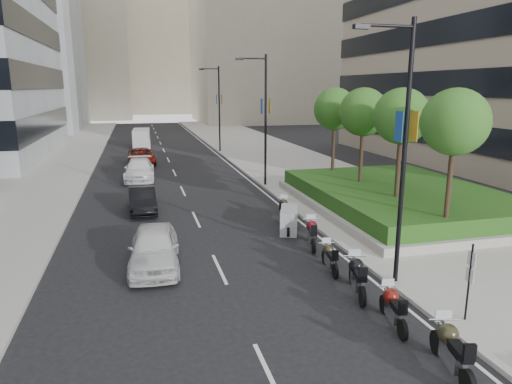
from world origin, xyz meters
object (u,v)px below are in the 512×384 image
object	(u,v)px
lamp_post_1	(263,114)
car_d	(141,156)
lamp_post_2	(218,105)
motorcycle_3	(330,258)
motorcycle_5	(289,220)
lamp_post_0	(401,143)
car_c	(139,170)
parking_sign	(469,278)
motorcycle_4	(312,233)
motorcycle_2	(357,276)
delivery_van	(142,139)
motorcycle_1	(393,308)
car_a	(154,248)
motorcycle_6	(283,209)
motorcycle_0	(452,350)
car_b	(142,200)

from	to	relation	value
lamp_post_1	car_d	world-z (taller)	lamp_post_1
lamp_post_2	motorcycle_3	size ratio (longest dim) A/B	4.56
motorcycle_5	lamp_post_0	bearing A→B (deg)	-146.59
car_d	car_c	bearing A→B (deg)	-93.58
parking_sign	motorcycle_3	size ratio (longest dim) A/B	1.27
parking_sign	car_d	xyz separation A→B (m)	(-8.80, 32.16, -0.74)
lamp_post_2	motorcycle_4	bearing A→B (deg)	-92.36
car_c	lamp_post_0	bearing A→B (deg)	-66.77
motorcycle_2	delivery_van	xyz separation A→B (m)	(-6.42, 42.05, 0.32)
motorcycle_1	car_a	bearing A→B (deg)	57.05
car_c	motorcycle_1	bearing A→B (deg)	-71.93
car_a	delivery_van	world-z (taller)	delivery_van
lamp_post_0	car_c	xyz separation A→B (m)	(-8.41, 21.76, -4.30)
parking_sign	car_d	world-z (taller)	parking_sign
parking_sign	car_c	xyz separation A→B (m)	(-9.07, 24.76, -0.69)
lamp_post_0	motorcycle_5	bearing A→B (deg)	103.07
motorcycle_6	delivery_van	distance (m)	33.60
lamp_post_0	motorcycle_3	world-z (taller)	lamp_post_0
lamp_post_2	motorcycle_0	bearing A→B (deg)	-91.91
lamp_post_2	parking_sign	world-z (taller)	lamp_post_2
lamp_post_0	car_a	bearing A→B (deg)	154.63
lamp_post_0	car_d	size ratio (longest dim) A/B	1.74
motorcycle_2	motorcycle_4	size ratio (longest dim) A/B	1.05
motorcycle_0	motorcycle_6	world-z (taller)	motorcycle_0
lamp_post_2	car_b	xyz separation A→B (m)	(-8.34, -22.71, -4.39)
motorcycle_5	delivery_van	xyz separation A→B (m)	(-6.38, 35.00, 0.36)
motorcycle_5	car_c	world-z (taller)	car_c
motorcycle_0	car_b	xyz separation A→B (m)	(-7.01, 17.23, 0.05)
motorcycle_4	car_b	distance (m)	10.56
lamp_post_2	lamp_post_0	bearing A→B (deg)	-90.00
car_a	car_c	xyz separation A→B (m)	(-0.37, 17.95, -0.03)
car_b	lamp_post_1	bearing A→B (deg)	28.19
lamp_post_2	motorcycle_3	xyz separation A→B (m)	(-1.59, -33.23, -4.54)
motorcycle_5	car_b	distance (m)	8.79
motorcycle_2	motorcycle_3	bearing A→B (deg)	17.62
motorcycle_2	car_b	bearing A→B (deg)	43.92
lamp_post_2	motorcycle_4	xyz separation A→B (m)	(-1.26, -30.54, -4.46)
motorcycle_2	motorcycle_5	world-z (taller)	motorcycle_5
motorcycle_0	car_b	size ratio (longest dim) A/B	0.57
lamp_post_0	motorcycle_1	xyz separation A→B (m)	(-1.46, -2.51, -4.51)
lamp_post_1	parking_sign	bearing A→B (deg)	-88.12
motorcycle_5	car_b	size ratio (longest dim) A/B	0.51
motorcycle_5	car_b	world-z (taller)	car_b
motorcycle_4	motorcycle_6	xyz separation A→B (m)	(0.07, 4.34, -0.03)
car_d	delivery_van	bearing A→B (deg)	87.51
lamp_post_0	motorcycle_1	distance (m)	5.36
motorcycle_2	motorcycle_6	distance (m)	9.15
motorcycle_4	motorcycle_2	bearing A→B (deg)	-167.15
lamp_post_1	motorcycle_6	size ratio (longest dim) A/B	4.47
motorcycle_4	car_b	size ratio (longest dim) A/B	0.54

